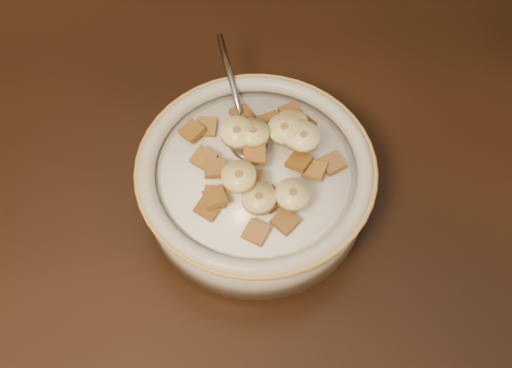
% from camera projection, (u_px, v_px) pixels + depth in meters
% --- Properties ---
extents(table, '(1.42, 0.93, 0.04)m').
position_uv_depth(table, '(183.00, 221.00, 0.67)').
color(table, black).
rests_on(table, floor).
extents(cereal_bowl, '(0.22, 0.22, 0.05)m').
position_uv_depth(cereal_bowl, '(256.00, 186.00, 0.63)').
color(cereal_bowl, '#C1B398').
rests_on(cereal_bowl, table).
extents(milk, '(0.18, 0.18, 0.00)m').
position_uv_depth(milk, '(256.00, 172.00, 0.61)').
color(milk, white).
rests_on(milk, cereal_bowl).
extents(spoon, '(0.06, 0.07, 0.01)m').
position_uv_depth(spoon, '(247.00, 140.00, 0.62)').
color(spoon, gray).
rests_on(spoon, cereal_bowl).
extents(cereal_square_0, '(0.03, 0.03, 0.01)m').
position_uv_depth(cereal_square_0, '(215.00, 168.00, 0.59)').
color(cereal_square_0, '#9D6833').
rests_on(cereal_square_0, milk).
extents(cereal_square_1, '(0.02, 0.02, 0.01)m').
position_uv_depth(cereal_square_1, '(250.00, 130.00, 0.62)').
color(cereal_square_1, '#965119').
rests_on(cereal_square_1, milk).
extents(cereal_square_2, '(0.02, 0.02, 0.01)m').
position_uv_depth(cereal_square_2, '(299.00, 162.00, 0.60)').
color(cereal_square_2, brown).
rests_on(cereal_square_2, milk).
extents(cereal_square_3, '(0.03, 0.03, 0.01)m').
position_uv_depth(cereal_square_3, '(214.00, 196.00, 0.59)').
color(cereal_square_3, brown).
rests_on(cereal_square_3, milk).
extents(cereal_square_4, '(0.02, 0.02, 0.01)m').
position_uv_depth(cereal_square_4, '(304.00, 125.00, 0.63)').
color(cereal_square_4, brown).
rests_on(cereal_square_4, milk).
extents(cereal_square_5, '(0.03, 0.03, 0.01)m').
position_uv_depth(cereal_square_5, '(270.00, 122.00, 0.63)').
color(cereal_square_5, brown).
rests_on(cereal_square_5, milk).
extents(cereal_square_6, '(0.03, 0.03, 0.01)m').
position_uv_depth(cereal_square_6, '(255.00, 180.00, 0.58)').
color(cereal_square_6, olive).
rests_on(cereal_square_6, milk).
extents(cereal_square_7, '(0.03, 0.03, 0.01)m').
position_uv_depth(cereal_square_7, '(206.00, 127.00, 0.63)').
color(cereal_square_7, olive).
rests_on(cereal_square_7, milk).
extents(cereal_square_8, '(0.03, 0.03, 0.01)m').
position_uv_depth(cereal_square_8, '(271.00, 199.00, 0.58)').
color(cereal_square_8, brown).
rests_on(cereal_square_8, milk).
extents(cereal_square_9, '(0.03, 0.03, 0.01)m').
position_uv_depth(cereal_square_9, '(242.00, 115.00, 0.64)').
color(cereal_square_9, brown).
rests_on(cereal_square_9, milk).
extents(cereal_square_10, '(0.02, 0.02, 0.01)m').
position_uv_depth(cereal_square_10, '(208.00, 208.00, 0.58)').
color(cereal_square_10, brown).
rests_on(cereal_square_10, milk).
extents(cereal_square_11, '(0.03, 0.03, 0.01)m').
position_uv_depth(cereal_square_11, '(215.00, 197.00, 0.58)').
color(cereal_square_11, '#94601C').
rests_on(cereal_square_11, milk).
extents(cereal_square_12, '(0.03, 0.03, 0.01)m').
position_uv_depth(cereal_square_12, '(247.00, 125.00, 0.62)').
color(cereal_square_12, brown).
rests_on(cereal_square_12, milk).
extents(cereal_square_13, '(0.03, 0.03, 0.01)m').
position_uv_depth(cereal_square_13, '(254.00, 155.00, 0.59)').
color(cereal_square_13, brown).
rests_on(cereal_square_13, milk).
extents(cereal_square_14, '(0.03, 0.03, 0.01)m').
position_uv_depth(cereal_square_14, '(333.00, 163.00, 0.61)').
color(cereal_square_14, brown).
rests_on(cereal_square_14, milk).
extents(cereal_square_15, '(0.03, 0.03, 0.01)m').
position_uv_depth(cereal_square_15, '(291.00, 112.00, 0.64)').
color(cereal_square_15, brown).
rests_on(cereal_square_15, milk).
extents(cereal_square_16, '(0.02, 0.02, 0.01)m').
position_uv_depth(cereal_square_16, '(315.00, 170.00, 0.60)').
color(cereal_square_16, olive).
rests_on(cereal_square_16, milk).
extents(cereal_square_17, '(0.02, 0.02, 0.01)m').
position_uv_depth(cereal_square_17, '(256.00, 232.00, 0.57)').
color(cereal_square_17, brown).
rests_on(cereal_square_17, milk).
extents(cereal_square_18, '(0.03, 0.03, 0.01)m').
position_uv_depth(cereal_square_18, '(259.00, 202.00, 0.58)').
color(cereal_square_18, brown).
rests_on(cereal_square_18, milk).
extents(cereal_square_19, '(0.03, 0.03, 0.01)m').
position_uv_depth(cereal_square_19, '(281.00, 123.00, 0.63)').
color(cereal_square_19, brown).
rests_on(cereal_square_19, milk).
extents(cereal_square_20, '(0.03, 0.03, 0.01)m').
position_uv_depth(cereal_square_20, '(192.00, 131.00, 0.62)').
color(cereal_square_20, brown).
rests_on(cereal_square_20, milk).
extents(cereal_square_21, '(0.03, 0.03, 0.01)m').
position_uv_depth(cereal_square_21, '(285.00, 221.00, 0.57)').
color(cereal_square_21, brown).
rests_on(cereal_square_21, milk).
extents(cereal_square_22, '(0.02, 0.02, 0.01)m').
position_uv_depth(cereal_square_22, '(204.00, 158.00, 0.60)').
color(cereal_square_22, '#8D5D19').
rests_on(cereal_square_22, milk).
extents(banana_slice_0, '(0.04, 0.04, 0.02)m').
position_uv_depth(banana_slice_0, '(253.00, 133.00, 0.60)').
color(banana_slice_0, '#FFEB86').
rests_on(banana_slice_0, milk).
extents(banana_slice_1, '(0.03, 0.03, 0.01)m').
position_uv_depth(banana_slice_1, '(237.00, 132.00, 0.60)').
color(banana_slice_1, '#F2D779').
rests_on(banana_slice_1, milk).
extents(banana_slice_2, '(0.04, 0.04, 0.01)m').
position_uv_depth(banana_slice_2, '(303.00, 137.00, 0.60)').
color(banana_slice_2, '#F8E8A7').
rests_on(banana_slice_2, milk).
extents(banana_slice_3, '(0.04, 0.04, 0.01)m').
position_uv_depth(banana_slice_3, '(259.00, 198.00, 0.57)').
color(banana_slice_3, '#D6C181').
rests_on(banana_slice_3, milk).
extents(banana_slice_4, '(0.03, 0.03, 0.02)m').
position_uv_depth(banana_slice_4, '(284.00, 129.00, 0.60)').
color(banana_slice_4, beige).
rests_on(banana_slice_4, milk).
extents(banana_slice_5, '(0.04, 0.04, 0.01)m').
position_uv_depth(banana_slice_5, '(293.00, 195.00, 0.57)').
color(banana_slice_5, '#EEE384').
rests_on(banana_slice_5, milk).
extents(banana_slice_6, '(0.03, 0.03, 0.01)m').
position_uv_depth(banana_slice_6, '(292.00, 124.00, 0.62)').
color(banana_slice_6, '#FFDB84').
rests_on(banana_slice_6, milk).
extents(banana_slice_7, '(0.04, 0.04, 0.01)m').
position_uv_depth(banana_slice_7, '(298.00, 135.00, 0.60)').
color(banana_slice_7, beige).
rests_on(banana_slice_7, milk).
extents(banana_slice_8, '(0.04, 0.04, 0.01)m').
position_uv_depth(banana_slice_8, '(239.00, 177.00, 0.57)').
color(banana_slice_8, '#E4CD76').
rests_on(banana_slice_8, milk).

